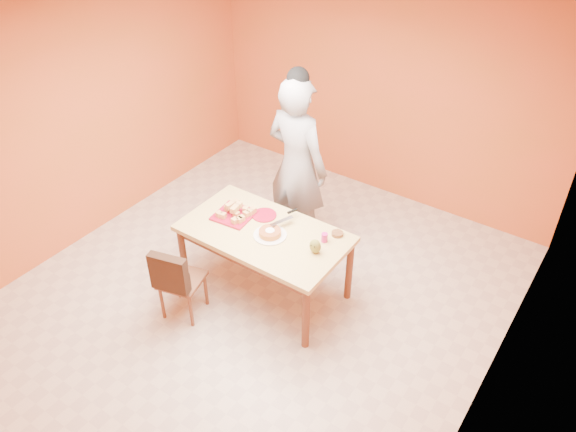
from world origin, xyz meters
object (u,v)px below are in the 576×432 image
Objects in this scene: dining_chair at (180,279)px; magenta_glass at (324,238)px; pastry_platter at (234,215)px; egg_ornament at (315,246)px; sponge_cake at (270,233)px; person at (297,166)px; checker_tin at (337,234)px; red_dinner_plate at (264,215)px; dining_table at (264,239)px.

dining_chair is 1.42m from magenta_glass.
egg_ornament is (0.96, -0.02, 0.06)m from pastry_platter.
magenta_glass is at bearing 25.22° from sponge_cake.
sponge_cake is (0.48, -0.06, 0.03)m from pastry_platter.
pastry_platter is at bearing 160.46° from egg_ornament.
person reaches higher than magenta_glass.
pastry_platter is 1.05m from checker_tin.
checker_tin is at bearing 65.34° from egg_ornament.
magenta_glass is at bearing -0.56° from red_dinner_plate.
magenta_glass is (0.47, 0.22, 0.01)m from sponge_cake.
sponge_cake is 0.52m from magenta_glass.
dining_chair reaches higher than checker_tin.
egg_ornament is at bearing -96.34° from checker_tin.
sponge_cake is at bearing 165.84° from egg_ornament.
egg_ornament reaches higher than checker_tin.
dining_chair is 1.68m from person.
person is (0.28, 1.55, 0.57)m from dining_chair.
sponge_cake is at bearing -154.78° from magenta_glass.
egg_ornament is (0.57, 0.02, 0.16)m from dining_table.
magenta_glass reaches higher than checker_tin.
checker_tin is (0.04, 0.33, -0.05)m from egg_ornament.
checker_tin is (0.79, -0.50, -0.22)m from person.
dining_table is 11.35× the size of egg_ornament.
red_dinner_plate is (0.32, 0.91, 0.33)m from dining_chair.
egg_ornament is at bearing -85.62° from magenta_glass.
pastry_platter is at bearing -170.14° from magenta_glass.
dining_chair is at bearing -109.46° from red_dinner_plate.
egg_ornament reaches higher than red_dinner_plate.
red_dinner_plate is 0.70m from magenta_glass.
egg_ornament reaches higher than pastry_platter.
dining_chair is 9.50× the size of magenta_glass.
red_dinner_plate is at bearing -169.27° from checker_tin.
person is 0.87m from pastry_platter.
pastry_platter is 4.11× the size of magenta_glass.
dining_chair is 1.03m from red_dinner_plate.
red_dinner_plate is at bearing 98.22° from person.
dining_table is at bearing -5.17° from pastry_platter.
person reaches higher than pastry_platter.
pastry_platter is at bearing -144.96° from red_dinner_plate.
red_dinner_plate is 1.72× the size of egg_ornament.
sponge_cake is at bearing -43.91° from red_dinner_plate.
checker_tin is (0.05, 0.15, -0.03)m from magenta_glass.
magenta_glass is 0.16m from checker_tin.
dining_table is 4.42× the size of pastry_platter.
sponge_cake is (0.24, -0.23, 0.03)m from red_dinner_plate.
dining_table is 7.56× the size of sponge_cake.
red_dinner_plate reaches higher than dining_table.
dining_chair is 1.33m from egg_ornament.
person reaches higher than checker_tin.
dining_table is 6.61× the size of red_dinner_plate.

